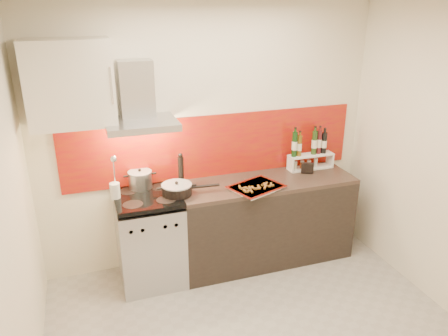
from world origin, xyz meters
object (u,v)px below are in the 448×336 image
object	(u,v)px
saute_pan	(178,189)
pepper_mill	(181,171)
baking_tray	(256,187)
stock_pot	(140,179)
counter	(265,220)
range_stove	(150,240)

from	to	relation	value
saute_pan	pepper_mill	world-z (taller)	pepper_mill
saute_pan	pepper_mill	distance (m)	0.21
pepper_mill	baking_tray	distance (m)	0.74
baking_tray	stock_pot	bearing A→B (deg)	161.18
counter	saute_pan	xyz separation A→B (m)	(-0.92, -0.06, 0.51)
saute_pan	counter	bearing A→B (deg)	3.78
saute_pan	baking_tray	world-z (taller)	saute_pan
saute_pan	baking_tray	size ratio (longest dim) A/B	0.92
counter	stock_pot	bearing A→B (deg)	170.83
range_stove	baking_tray	world-z (taller)	baking_tray
counter	baking_tray	world-z (taller)	baking_tray
range_stove	saute_pan	xyz separation A→B (m)	(0.28, -0.06, 0.52)
pepper_mill	baking_tray	size ratio (longest dim) A/B	0.59
range_stove	saute_pan	world-z (taller)	saute_pan
counter	baking_tray	xyz separation A→B (m)	(-0.18, -0.16, 0.47)
range_stove	stock_pot	bearing A→B (deg)	97.64
baking_tray	counter	bearing A→B (deg)	42.11
saute_pan	pepper_mill	bearing A→B (deg)	65.32
stock_pot	range_stove	bearing A→B (deg)	-82.36
saute_pan	pepper_mill	xyz separation A→B (m)	(0.07, 0.16, 0.11)
counter	stock_pot	xyz separation A→B (m)	(-1.23, 0.20, 0.54)
baking_tray	range_stove	bearing A→B (deg)	171.38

